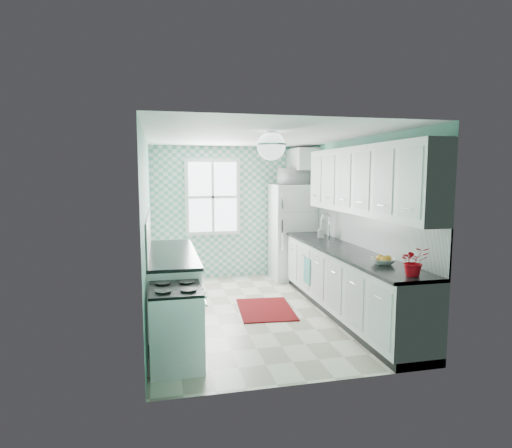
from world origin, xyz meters
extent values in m
cube|color=silver|center=(0.00, 0.00, -0.01)|extent=(3.00, 4.40, 0.02)
cube|color=white|center=(0.00, 0.00, 2.51)|extent=(3.00, 4.40, 0.02)
cube|color=#5CA68F|center=(0.00, 2.21, 1.25)|extent=(3.00, 0.02, 2.50)
cube|color=#5CA68F|center=(0.00, -2.21, 1.25)|extent=(3.00, 0.02, 2.50)
cube|color=#5CA68F|center=(-1.51, 0.00, 1.25)|extent=(0.02, 4.40, 2.50)
cube|color=#5CA68F|center=(1.51, 0.00, 1.25)|extent=(0.02, 4.40, 2.50)
cube|color=#66B49E|center=(0.00, 2.19, 1.25)|extent=(3.00, 0.01, 2.50)
cube|color=white|center=(-0.35, 2.17, 1.55)|extent=(1.04, 0.05, 1.44)
cube|color=white|center=(-0.35, 2.15, 1.55)|extent=(0.90, 0.02, 1.30)
cube|color=white|center=(1.49, -0.40, 1.20)|extent=(0.02, 3.60, 0.51)
cube|color=white|center=(-1.49, -0.07, 1.20)|extent=(0.02, 2.15, 0.51)
cube|color=silver|center=(1.33, -0.60, 1.90)|extent=(0.33, 3.20, 0.90)
cube|color=silver|center=(1.30, 1.83, 2.25)|extent=(0.40, 0.74, 0.40)
cylinder|color=silver|center=(0.00, -0.80, 2.48)|extent=(0.14, 0.14, 0.04)
cylinder|color=silver|center=(0.00, -0.80, 2.41)|extent=(0.02, 0.02, 0.12)
sphere|color=white|center=(0.00, -0.80, 2.32)|extent=(0.34, 0.34, 0.34)
cube|color=white|center=(1.20, -0.40, 0.45)|extent=(0.60, 3.60, 0.90)
cube|color=black|center=(1.19, -0.40, 0.92)|extent=(0.63, 3.60, 0.04)
cube|color=white|center=(-1.20, -0.07, 0.45)|extent=(0.60, 2.15, 0.90)
cube|color=black|center=(-1.19, -0.07, 0.92)|extent=(0.63, 2.15, 0.04)
cube|color=white|center=(1.11, 1.80, 0.89)|extent=(0.78, 0.74, 1.79)
cube|color=silver|center=(1.11, 1.43, 1.31)|extent=(0.76, 0.01, 0.02)
cube|color=silver|center=(0.79, 1.41, 1.52)|extent=(0.03, 0.03, 0.30)
cube|color=silver|center=(0.79, 1.41, 0.89)|extent=(0.03, 0.03, 0.54)
cube|color=white|center=(-1.20, -1.51, 0.41)|extent=(0.53, 0.68, 0.80)
cube|color=black|center=(-1.20, -1.51, 0.81)|extent=(0.53, 0.68, 0.03)
cube|color=black|center=(-0.93, -1.51, 0.46)|extent=(0.01, 0.44, 0.27)
cube|color=silver|center=(1.20, 0.69, 0.92)|extent=(0.54, 0.45, 0.12)
cylinder|color=silver|center=(1.39, 0.69, 1.12)|extent=(0.02, 0.02, 0.30)
torus|color=silver|center=(1.32, 0.69, 1.31)|extent=(0.16, 0.02, 0.16)
cube|color=maroon|center=(0.15, 0.04, 0.01)|extent=(0.86, 1.16, 0.02)
cube|color=#52AAA5|center=(0.89, 0.34, 0.48)|extent=(0.10, 0.26, 0.41)
imported|color=silver|center=(1.20, -1.41, 0.97)|extent=(0.34, 0.34, 0.07)
imported|color=#A71814|center=(1.20, -2.02, 1.10)|extent=(0.32, 0.29, 0.31)
imported|color=#98AAAE|center=(1.25, 0.69, 1.05)|extent=(0.12, 0.12, 0.22)
imported|color=silver|center=(1.11, 1.80, 1.94)|extent=(0.56, 0.40, 0.30)
camera|label=1|loc=(-1.34, -5.86, 2.00)|focal=30.00mm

